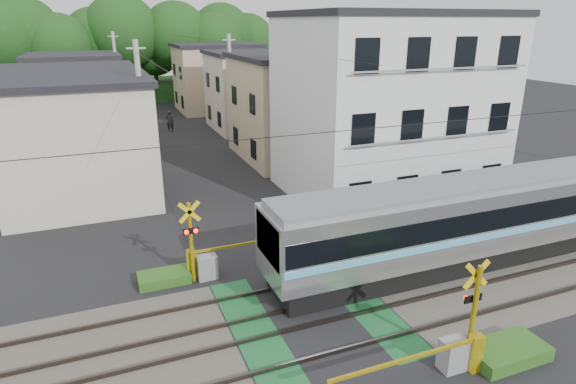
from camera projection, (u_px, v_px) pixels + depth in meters
name	position (u px, v px, depth m)	size (l,w,h in m)	color
ground	(311.00, 317.00, 15.19)	(120.00, 120.00, 0.00)	black
track_bed	(311.00, 316.00, 15.18)	(120.00, 120.00, 0.14)	#47423A
commuter_train	(468.00, 219.00, 18.10)	(16.06, 2.54, 3.34)	black
crossing_signal_near	(458.00, 347.00, 12.66)	(4.74, 0.65, 3.09)	yellow
crossing_signal_far	(204.00, 260.00, 17.25)	(4.74, 0.65, 3.09)	yellow
apartment_block	(386.00, 106.00, 24.91)	(10.20, 8.36, 9.30)	white
houses_row	(176.00, 98.00, 36.87)	(22.07, 31.35, 6.80)	beige
tree_hill	(134.00, 48.00, 54.84)	(40.00, 13.67, 11.79)	#1B4316
catenary	(476.00, 183.00, 16.08)	(60.00, 5.04, 7.00)	#2D2D33
utility_poles	(163.00, 93.00, 33.59)	(7.90, 42.00, 8.00)	#A5A5A0
pedestrian	(170.00, 121.00, 40.37)	(0.66, 0.43, 1.80)	#29252E
weed_patches	(362.00, 302.00, 15.66)	(10.25, 8.80, 0.40)	#2D5E1E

